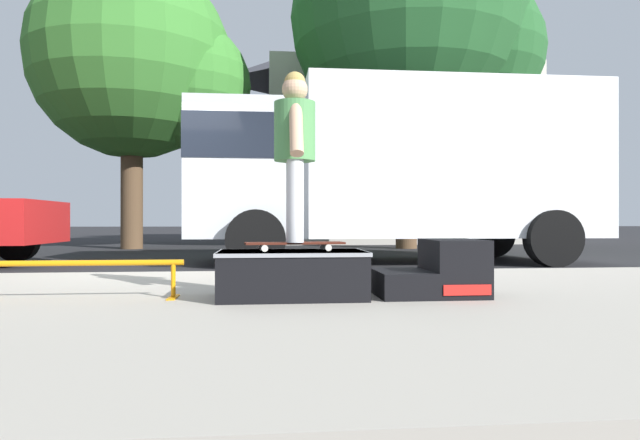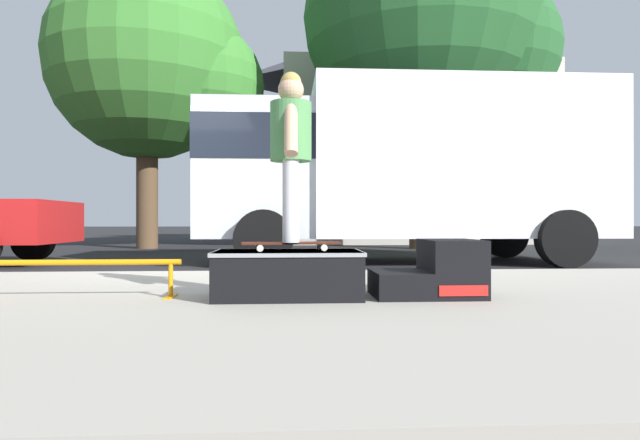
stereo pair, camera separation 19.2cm
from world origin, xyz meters
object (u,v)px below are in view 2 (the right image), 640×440
at_px(grind_rail, 74,269).
at_px(skater_kid, 291,142).
at_px(skateboard, 291,244).
at_px(box_truck, 400,165).
at_px(kicker_ramp, 435,273).
at_px(street_tree_neighbour, 159,68).
at_px(street_tree_main, 433,27).
at_px(skate_box, 288,272).

xyz_separation_m(grind_rail, skater_kid, (1.69, -0.05, 1.00)).
relative_size(skateboard, box_truck, 0.12).
distance_m(skateboard, box_truck, 5.49).
bearing_deg(skater_kid, grind_rail, 178.15).
distance_m(kicker_ramp, street_tree_neighbour, 12.10).
distance_m(kicker_ramp, grind_rail, 2.85).
bearing_deg(skater_kid, kicker_ramp, -0.73).
distance_m(kicker_ramp, skater_kid, 1.55).
bearing_deg(skateboard, grind_rail, 178.15).
bearing_deg(grind_rail, street_tree_neighbour, 99.87).
relative_size(grind_rail, box_truck, 0.24).
xyz_separation_m(grind_rail, skateboard, (1.69, -0.05, 0.19)).
xyz_separation_m(kicker_ramp, street_tree_main, (2.68, 9.70, 5.57)).
bearing_deg(box_truck, street_tree_neighbour, 136.02).
height_order(grind_rail, skater_kid, skater_kid).
distance_m(grind_rail, skateboard, 1.70).
xyz_separation_m(skate_box, grind_rail, (-1.67, 0.07, 0.03)).
bearing_deg(street_tree_main, skate_box, -111.69).
distance_m(skate_box, grind_rail, 1.67).
distance_m(skater_kid, street_tree_neighbour, 11.33).
height_order(skateboard, street_tree_main, street_tree_main).
bearing_deg(kicker_ramp, skateboard, 179.27).
height_order(kicker_ramp, skater_kid, skater_kid).
bearing_deg(street_tree_neighbour, kicker_ramp, -65.72).
bearing_deg(skateboard, skater_kid, -90.00).
xyz_separation_m(skateboard, skater_kid, (0.00, -0.00, 0.80)).
bearing_deg(kicker_ramp, skater_kid, 179.27).
xyz_separation_m(street_tree_main, street_tree_neighbour, (-7.30, 0.52, -1.06)).
height_order(grind_rail, street_tree_neighbour, street_tree_neighbour).
bearing_deg(skateboard, street_tree_neighbour, 108.71).
xyz_separation_m(skateboard, box_truck, (1.94, 5.01, 1.16)).
height_order(skateboard, box_truck, box_truck).
bearing_deg(skate_box, box_truck, 68.70).
bearing_deg(street_tree_neighbour, skateboard, -71.29).
xyz_separation_m(skateboard, street_tree_neighbour, (-3.46, 10.21, 4.28)).
relative_size(skate_box, street_tree_main, 0.13).
height_order(skate_box, skater_kid, skater_kid).
height_order(skate_box, street_tree_neighbour, street_tree_neighbour).
bearing_deg(box_truck, skate_box, -111.30).
xyz_separation_m(skateboard, street_tree_main, (3.84, 9.69, 5.33)).
bearing_deg(grind_rail, kicker_ramp, -1.40).
xyz_separation_m(kicker_ramp, street_tree_neighbour, (-4.61, 10.23, 4.51)).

